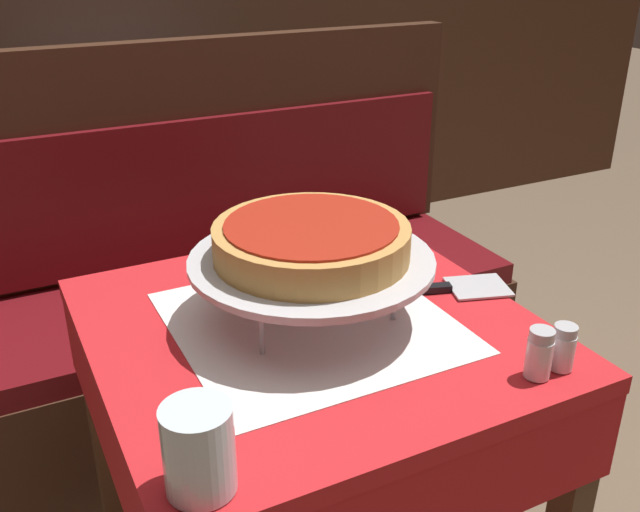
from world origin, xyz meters
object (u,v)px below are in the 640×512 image
at_px(dining_table_rear, 143,138).
at_px(salt_shaker, 539,354).
at_px(booth_bench, 191,334).
at_px(pizza_server, 436,289).
at_px(dining_table_front, 311,380).
at_px(deep_dish_pizza, 311,240).
at_px(condiment_caddy, 155,92).
at_px(water_glass_near, 199,449).
at_px(pepper_shaker, 563,347).
at_px(pizza_pan_stand, 312,263).

relative_size(dining_table_rear, salt_shaker, 9.96).
xyz_separation_m(booth_bench, pizza_server, (0.24, -0.75, 0.43)).
xyz_separation_m(dining_table_front, deep_dish_pizza, (0.01, 0.01, 0.25)).
bearing_deg(deep_dish_pizza, condiment_caddy, 83.89).
height_order(deep_dish_pizza, water_glass_near, deep_dish_pizza).
bearing_deg(condiment_caddy, dining_table_front, -96.34).
bearing_deg(dining_table_front, dining_table_rear, 86.01).
relative_size(pizza_server, salt_shaker, 3.83).
relative_size(water_glass_near, condiment_caddy, 0.64).
height_order(deep_dish_pizza, pizza_server, deep_dish_pizza).
xyz_separation_m(dining_table_front, booth_bench, (0.00, 0.75, -0.31)).
bearing_deg(dining_table_front, pizza_server, -0.63).
xyz_separation_m(deep_dish_pizza, salt_shaker, (0.21, -0.30, -0.10)).
bearing_deg(condiment_caddy, salt_shaker, -88.81).
relative_size(salt_shaker, pepper_shaker, 1.08).
xyz_separation_m(booth_bench, pepper_shaker, (0.26, -1.04, 0.46)).
distance_m(dining_table_front, booth_bench, 0.81).
relative_size(deep_dish_pizza, salt_shaker, 4.12).
xyz_separation_m(pizza_server, pepper_shaker, (0.02, -0.28, 0.03)).
xyz_separation_m(dining_table_rear, condiment_caddy, (0.07, 0.04, 0.15)).
bearing_deg(pizza_pan_stand, pizza_server, -3.91).
distance_m(pizza_server, condiment_caddy, 1.63).
xyz_separation_m(pizza_pan_stand, salt_shaker, (0.21, -0.30, -0.06)).
distance_m(dining_table_front, pepper_shaker, 0.42).
relative_size(dining_table_rear, pepper_shaker, 10.75).
xyz_separation_m(deep_dish_pizza, water_glass_near, (-0.29, -0.30, -0.08)).
height_order(dining_table_front, water_glass_near, water_glass_near).
relative_size(dining_table_rear, pizza_server, 2.60).
bearing_deg(deep_dish_pizza, dining_table_front, -121.14).
relative_size(dining_table_front, water_glass_near, 6.81).
height_order(dining_table_front, salt_shaker, salt_shaker).
height_order(water_glass_near, condiment_caddy, condiment_caddy).
bearing_deg(dining_table_rear, salt_shaker, -86.64).
distance_m(dining_table_front, water_glass_near, 0.43).
distance_m(pizza_pan_stand, condiment_caddy, 1.62).
bearing_deg(water_glass_near, salt_shaker, -0.08).
bearing_deg(water_glass_near, dining_table_rear, 78.25).
bearing_deg(salt_shaker, pizza_server, 85.22).
relative_size(dining_table_front, salt_shaker, 9.84).
distance_m(salt_shaker, pepper_shaker, 0.05).
height_order(pizza_server, pepper_shaker, pepper_shaker).
xyz_separation_m(dining_table_rear, booth_bench, (-0.11, -0.83, -0.33)).
bearing_deg(salt_shaker, deep_dish_pizza, 125.54).
bearing_deg(dining_table_rear, pizza_pan_stand, -93.73).
relative_size(booth_bench, pepper_shaker, 25.34).
relative_size(deep_dish_pizza, water_glass_near, 2.85).
relative_size(pizza_pan_stand, water_glass_near, 3.60).
distance_m(water_glass_near, condiment_caddy, 1.96).
bearing_deg(water_glass_near, pizza_pan_stand, 46.02).
xyz_separation_m(booth_bench, deep_dish_pizza, (0.01, -0.74, 0.57)).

